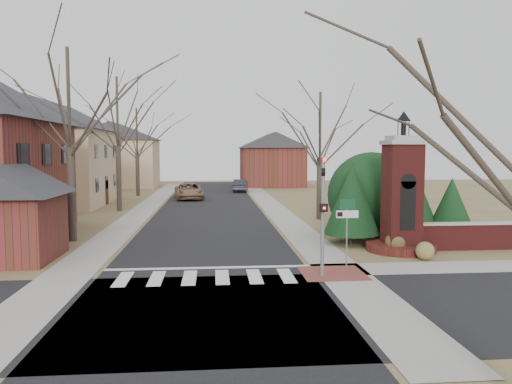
{
  "coord_description": "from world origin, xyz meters",
  "views": [
    {
      "loc": [
        0.29,
        -17.32,
        4.68
      ],
      "look_at": [
        2.3,
        6.0,
        2.73
      ],
      "focal_mm": 35.0,
      "sensor_mm": 36.0,
      "label": 1
    }
  ],
  "objects": [
    {
      "name": "pickup_truck",
      "position": [
        -2.05,
        30.98,
        0.78
      ],
      "size": [
        3.19,
        5.84,
        1.55
      ],
      "primitive_type": "imported",
      "rotation": [
        0.0,
        0.0,
        0.11
      ],
      "color": "#87644A",
      "rests_on": "ground"
    },
    {
      "name": "brick_gate_monument",
      "position": [
        9.0,
        4.99,
        2.17
      ],
      "size": [
        3.2,
        3.2,
        6.47
      ],
      "color": "maroon",
      "rests_on": "ground"
    },
    {
      "name": "stop_bar",
      "position": [
        0.0,
        2.3,
        0.01
      ],
      "size": [
        8.0,
        0.35,
        0.02
      ],
      "primitive_type": "cube",
      "color": "silver",
      "rests_on": "ground"
    },
    {
      "name": "house_distant_left",
      "position": [
        -12.01,
        48.0,
        4.25
      ],
      "size": [
        10.8,
        8.8,
        8.53
      ],
      "color": "#D1B08B",
      "rests_on": "ground"
    },
    {
      "name": "bare_tree_3",
      "position": [
        7.5,
        16.0,
        6.69
      ],
      "size": [
        7.0,
        7.0,
        9.7
      ],
      "color": "#473D33",
      "rests_on": "ground"
    },
    {
      "name": "evergreen_mass",
      "position": [
        9.0,
        9.5,
        2.4
      ],
      "size": [
        4.8,
        4.8,
        4.8
      ],
      "primitive_type": "sphere",
      "color": "black",
      "rests_on": "ground"
    },
    {
      "name": "ground",
      "position": [
        0.0,
        0.0,
        0.0
      ],
      "size": [
        120.0,
        120.0,
        0.0
      ],
      "primitive_type": "plane",
      "color": "brown",
      "rests_on": "ground"
    },
    {
      "name": "garage_left",
      "position": [
        -8.52,
        4.49,
        2.24
      ],
      "size": [
        4.8,
        4.8,
        4.29
      ],
      "color": "maroon",
      "rests_on": "ground"
    },
    {
      "name": "distant_car",
      "position": [
        3.4,
        39.25,
        0.71
      ],
      "size": [
        2.01,
        4.46,
        1.42
      ],
      "primitive_type": "imported",
      "rotation": [
        0.0,
        0.0,
        3.02
      ],
      "color": "#2E2F35",
      "rests_on": "ground"
    },
    {
      "name": "evergreen_mid",
      "position": [
        10.5,
        8.2,
        2.6
      ],
      "size": [
        3.4,
        3.4,
        4.7
      ],
      "color": "#473D33",
      "rests_on": "ground"
    },
    {
      "name": "brick_garden_wall",
      "position": [
        13.5,
        5.0,
        0.66
      ],
      "size": [
        7.5,
        0.5,
        1.3
      ],
      "color": "maroon",
      "rests_on": "ground"
    },
    {
      "name": "crosswalk_zone",
      "position": [
        0.0,
        0.8,
        0.01
      ],
      "size": [
        8.0,
        2.2,
        0.02
      ],
      "primitive_type": "cube",
      "color": "silver",
      "rests_on": "ground"
    },
    {
      "name": "sidewalk_right_main",
      "position": [
        5.2,
        22.0,
        0.01
      ],
      "size": [
        2.0,
        60.0,
        0.02
      ],
      "primitive_type": "cube",
      "color": "gray",
      "rests_on": "ground"
    },
    {
      "name": "bare_tree_2",
      "position": [
        -7.5,
        35.0,
        7.03
      ],
      "size": [
        7.35,
        7.35,
        10.19
      ],
      "color": "#473D33",
      "rests_on": "ground"
    },
    {
      "name": "evergreen_near",
      "position": [
        7.2,
        7.0,
        2.3
      ],
      "size": [
        2.8,
        2.8,
        4.1
      ],
      "color": "#473D33",
      "rests_on": "ground"
    },
    {
      "name": "traffic_signal_pole",
      "position": [
        4.3,
        0.57,
        2.59
      ],
      "size": [
        0.28,
        0.41,
        4.5
      ],
      "color": "slate",
      "rests_on": "ground"
    },
    {
      "name": "bare_tree_0",
      "position": [
        -7.0,
        9.0,
        7.7
      ],
      "size": [
        8.05,
        8.05,
        11.15
      ],
      "color": "#473D33",
      "rests_on": "ground"
    },
    {
      "name": "dry_shrub_left",
      "position": [
        8.6,
        4.6,
        0.48
      ],
      "size": [
        0.96,
        0.96,
        0.96
      ],
      "primitive_type": "sphere",
      "color": "brown",
      "rests_on": "ground"
    },
    {
      "name": "sidewalk_left",
      "position": [
        -5.2,
        22.0,
        0.01
      ],
      "size": [
        2.0,
        60.0,
        0.02
      ],
      "primitive_type": "cube",
      "color": "gray",
      "rests_on": "ground"
    },
    {
      "name": "house_stucco_left",
      "position": [
        -13.5,
        27.0,
        4.59
      ],
      "size": [
        9.8,
        12.8,
        9.28
      ],
      "color": "#D1B08B",
      "rests_on": "ground"
    },
    {
      "name": "cross_street",
      "position": [
        0.0,
        -3.0,
        0.01
      ],
      "size": [
        120.0,
        8.0,
        0.01
      ],
      "primitive_type": "cube",
      "color": "black",
      "rests_on": "ground"
    },
    {
      "name": "evergreen_far",
      "position": [
        12.5,
        7.2,
        1.9
      ],
      "size": [
        2.4,
        2.4,
        3.3
      ],
      "color": "#473D33",
      "rests_on": "ground"
    },
    {
      "name": "dry_shrub_right",
      "position": [
        9.3,
        3.0,
        0.4
      ],
      "size": [
        0.79,
        0.79,
        0.79
      ],
      "primitive_type": "sphere",
      "color": "olive",
      "rests_on": "ground"
    },
    {
      "name": "main_street",
      "position": [
        0.0,
        22.0,
        0.01
      ],
      "size": [
        8.0,
        70.0,
        0.01
      ],
      "primitive_type": "cube",
      "color": "black",
      "rests_on": "ground"
    },
    {
      "name": "bare_tree_1",
      "position": [
        -7.0,
        22.0,
        8.03
      ],
      "size": [
        8.4,
        8.4,
        11.64
      ],
      "color": "#473D33",
      "rests_on": "ground"
    },
    {
      "name": "sign_post",
      "position": [
        5.59,
        1.99,
        1.95
      ],
      "size": [
        0.9,
        0.07,
        2.75
      ],
      "color": "slate",
      "rests_on": "ground"
    },
    {
      "name": "curb_apron",
      "position": [
        4.8,
        1.0,
        0.01
      ],
      "size": [
        2.4,
        2.4,
        0.02
      ],
      "primitive_type": "cube",
      "color": "brown",
      "rests_on": "ground"
    },
    {
      "name": "house_distant_right",
      "position": [
        7.99,
        47.99,
        3.65
      ],
      "size": [
        8.8,
        8.8,
        7.3
      ],
      "color": "maroon",
      "rests_on": "ground"
    }
  ]
}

